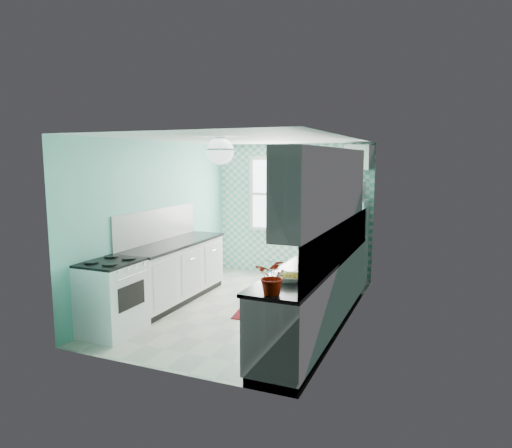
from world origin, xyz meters
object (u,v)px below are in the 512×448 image
at_px(fridge, 346,243).
at_px(fruit_bowl, 290,278).
at_px(stove, 112,296).
at_px(ceiling_light, 221,151).
at_px(microwave, 348,191).
at_px(sink, 336,247).
at_px(potted_plant, 274,276).

distance_m(fridge, fruit_bowl, 3.37).
xyz_separation_m(fridge, stove, (-2.31, -3.32, -0.28)).
relative_size(ceiling_light, stove, 0.38).
relative_size(fruit_bowl, microwave, 0.54).
bearing_deg(fruit_bowl, ceiling_light, 147.25).
height_order(ceiling_light, sink, ceiling_light).
xyz_separation_m(stove, sink, (2.40, 2.12, 0.44)).
xyz_separation_m(stove, potted_plant, (2.40, -0.54, 0.64)).
xyz_separation_m(stove, microwave, (2.31, 3.32, 1.19)).
height_order(stove, potted_plant, potted_plant).
height_order(fruit_bowl, potted_plant, potted_plant).
xyz_separation_m(fridge, potted_plant, (0.09, -3.86, 0.36)).
bearing_deg(stove, potted_plant, -10.40).
bearing_deg(sink, stove, -137.21).
xyz_separation_m(fruit_bowl, microwave, (-0.09, 3.36, 0.70)).
bearing_deg(fridge, fruit_bowl, -88.46).
height_order(stove, microwave, microwave).
distance_m(fridge, potted_plant, 3.88).
bearing_deg(ceiling_light, potted_plant, -46.78).
xyz_separation_m(fridge, fruit_bowl, (0.09, -3.36, 0.22)).
bearing_deg(microwave, stove, 56.46).
height_order(fridge, sink, fridge).
relative_size(stove, microwave, 1.66).
bearing_deg(sink, fruit_bowl, -88.76).
bearing_deg(potted_plant, fridge, 91.34).
relative_size(ceiling_light, fridge, 0.23).
distance_m(stove, potted_plant, 2.54).
height_order(ceiling_light, fridge, ceiling_light).
height_order(fridge, potted_plant, fridge).
bearing_deg(potted_plant, fruit_bowl, 90.00).
relative_size(ceiling_light, potted_plant, 0.96).
distance_m(fruit_bowl, potted_plant, 0.53).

